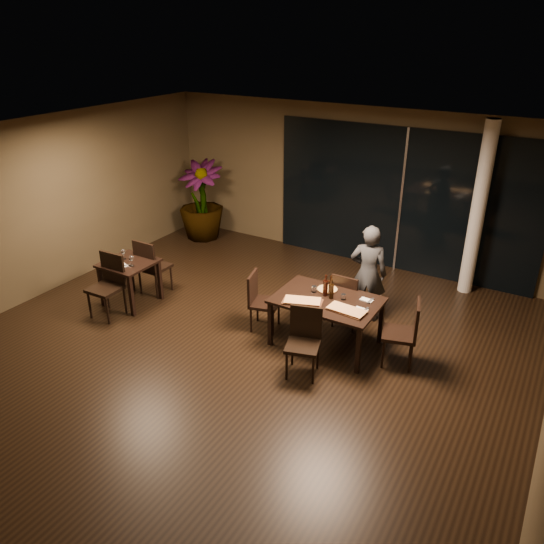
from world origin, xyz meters
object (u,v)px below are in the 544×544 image
(diner, at_px, (368,273))
(bottle_a, at_px, (326,285))
(chair_main_near, at_px, (304,338))
(bottle_c, at_px, (331,285))
(potted_plant, at_px, (201,200))
(chair_main_right, at_px, (406,330))
(chair_side_near, at_px, (109,282))
(chair_main_left, at_px, (260,298))
(bottle_b, at_px, (332,289))
(chair_side_far, at_px, (150,264))
(side_table, at_px, (129,269))
(main_table, at_px, (327,304))
(chair_main_far, at_px, (346,298))

(diner, relative_size, bottle_a, 4.89)
(chair_main_near, height_order, diner, diner)
(chair_main_near, xyz_separation_m, bottle_c, (-0.06, 0.92, 0.37))
(bottle_a, bearing_deg, potted_plant, 149.38)
(chair_main_right, relative_size, diner, 0.62)
(chair_side_near, height_order, bottle_c, bottle_c)
(chair_main_left, distance_m, bottle_b, 1.19)
(chair_side_far, height_order, bottle_c, bottle_c)
(chair_side_far, bearing_deg, bottle_a, -176.43)
(chair_main_left, relative_size, potted_plant, 0.54)
(diner, bearing_deg, side_table, 9.67)
(chair_main_near, distance_m, chair_main_left, 1.30)
(chair_side_far, xyz_separation_m, potted_plant, (-0.90, 2.62, 0.29))
(chair_side_far, bearing_deg, chair_main_near, 169.02)
(main_table, distance_m, chair_main_right, 1.17)
(chair_main_left, relative_size, bottle_a, 2.84)
(chair_side_near, bearing_deg, chair_side_far, 82.15)
(chair_main_far, height_order, chair_side_near, chair_side_near)
(chair_main_left, bearing_deg, chair_side_near, 94.79)
(diner, distance_m, potted_plant, 4.69)
(side_table, height_order, chair_main_near, chair_main_near)
(side_table, xyz_separation_m, bottle_b, (3.44, 0.55, 0.28))
(bottle_b, bearing_deg, chair_main_right, 1.95)
(chair_main_near, xyz_separation_m, bottle_a, (-0.11, 0.85, 0.39))
(main_table, height_order, chair_main_right, chair_main_right)
(main_table, xyz_separation_m, diner, (0.22, 1.02, 0.12))
(chair_main_near, height_order, bottle_b, bottle_b)
(diner, height_order, bottle_b, diner)
(chair_side_far, xyz_separation_m, bottle_b, (3.35, 0.14, 0.33))
(chair_side_near, bearing_deg, side_table, 87.26)
(bottle_c, bearing_deg, side_table, -169.12)
(main_table, distance_m, chair_main_near, 0.78)
(diner, height_order, bottle_c, diner)
(chair_main_far, relative_size, chair_main_near, 0.97)
(main_table, relative_size, chair_main_near, 1.59)
(chair_main_far, distance_m, potted_plant, 4.71)
(diner, relative_size, potted_plant, 0.93)
(side_table, height_order, chair_main_left, chair_main_left)
(side_table, relative_size, chair_side_far, 0.79)
(chair_side_near, xyz_separation_m, potted_plant, (-0.80, 3.49, 0.28))
(bottle_a, bearing_deg, chair_main_near, -82.71)
(chair_main_near, distance_m, chair_main_right, 1.41)
(chair_side_near, bearing_deg, potted_plant, 101.22)
(potted_plant, height_order, bottle_b, potted_plant)
(main_table, distance_m, bottle_a, 0.26)
(side_table, distance_m, diner, 3.93)
(chair_main_far, relative_size, diner, 0.58)
(side_table, bearing_deg, potted_plant, 104.98)
(chair_main_right, height_order, bottle_b, bottle_b)
(bottle_b, bearing_deg, side_table, -170.84)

